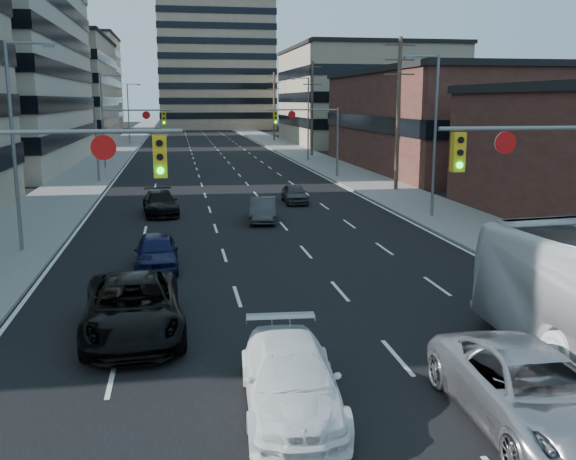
{
  "coord_description": "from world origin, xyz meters",
  "views": [
    {
      "loc": [
        -3.67,
        -8.95,
        6.57
      ],
      "look_at": [
        0.01,
        12.33,
        2.2
      ],
      "focal_mm": 40.0,
      "sensor_mm": 36.0,
      "label": 1
    }
  ],
  "objects_px": {
    "silver_suv": "(532,391)",
    "sedan_blue": "(156,252)",
    "white_van": "(291,379)",
    "black_pickup": "(133,307)"
  },
  "relations": [
    {
      "from": "white_van",
      "to": "sedan_blue",
      "type": "distance_m",
      "value": 12.98
    },
    {
      "from": "silver_suv",
      "to": "sedan_blue",
      "type": "relative_size",
      "value": 1.37
    },
    {
      "from": "black_pickup",
      "to": "silver_suv",
      "type": "distance_m",
      "value": 10.74
    },
    {
      "from": "white_van",
      "to": "silver_suv",
      "type": "xyz_separation_m",
      "value": [
        4.7,
        -1.55,
        0.07
      ]
    },
    {
      "from": "silver_suv",
      "to": "white_van",
      "type": "bearing_deg",
      "value": 163.13
    },
    {
      "from": "silver_suv",
      "to": "sedan_blue",
      "type": "bearing_deg",
      "value": 120.41
    },
    {
      "from": "white_van",
      "to": "sedan_blue",
      "type": "height_order",
      "value": "white_van"
    },
    {
      "from": "white_van",
      "to": "silver_suv",
      "type": "distance_m",
      "value": 4.95
    },
    {
      "from": "black_pickup",
      "to": "white_van",
      "type": "distance_m",
      "value": 6.37
    },
    {
      "from": "white_van",
      "to": "sedan_blue",
      "type": "xyz_separation_m",
      "value": [
        -3.16,
        12.59,
        -0.02
      ]
    }
  ]
}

